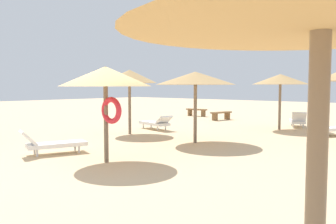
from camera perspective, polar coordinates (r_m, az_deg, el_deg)
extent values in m
plane|color=#DBBA8C|center=(9.35, -12.37, -8.37)|extent=(80.00, 80.00, 0.00)
cylinder|color=#75604C|center=(15.03, -6.14, 0.74)|extent=(0.12, 0.12, 2.24)
cone|color=tan|center=(15.01, -6.18, 5.69)|extent=(2.28, 2.28, 0.55)
cylinder|color=#75604C|center=(9.50, -9.86, -1.70)|extent=(0.12, 0.12, 2.10)
cone|color=tan|center=(9.46, -9.95, 5.63)|extent=(2.40, 2.40, 0.52)
torus|color=red|center=(9.31, -9.04, 0.25)|extent=(0.71, 0.17, 0.70)
cylinder|color=#75604C|center=(17.20, 17.41, 0.91)|extent=(0.12, 0.12, 2.19)
cone|color=tan|center=(17.18, 17.50, 5.02)|extent=(2.54, 2.54, 0.47)
cylinder|color=#75604C|center=(2.38, 22.43, -15.75)|extent=(0.12, 0.12, 2.43)
cylinder|color=#75604C|center=(12.65, 4.38, -0.07)|extent=(0.12, 0.12, 2.16)
cone|color=tan|center=(12.62, 4.41, 5.41)|extent=(2.81, 2.81, 0.46)
cube|color=white|center=(15.99, 24.89, -2.44)|extent=(1.39, 1.79, 0.12)
cylinder|color=silver|center=(15.77, 22.74, -3.09)|extent=(0.06, 0.06, 0.22)
cylinder|color=silver|center=(15.44, 23.83, -3.27)|extent=(0.06, 0.06, 0.22)
cube|color=white|center=(16.65, -2.22, -1.81)|extent=(1.80, 1.00, 0.12)
cube|color=white|center=(15.97, -0.63, -1.26)|extent=(0.62, 0.73, 0.39)
cylinder|color=silver|center=(16.30, -0.40, -2.54)|extent=(0.06, 0.06, 0.22)
cylinder|color=silver|center=(16.05, -1.68, -2.65)|extent=(0.06, 0.06, 0.22)
cylinder|color=silver|center=(17.29, -2.72, -2.16)|extent=(0.06, 0.06, 0.22)
cylinder|color=silver|center=(17.05, -3.96, -2.25)|extent=(0.06, 0.06, 0.22)
cube|color=white|center=(11.15, -17.32, -4.97)|extent=(1.15, 1.82, 0.12)
cube|color=white|center=(10.96, -21.43, -3.86)|extent=(0.75, 0.62, 0.45)
cylinder|color=silver|center=(10.85, -20.15, -6.20)|extent=(0.06, 0.06, 0.22)
cylinder|color=silver|center=(11.27, -20.54, -5.82)|extent=(0.06, 0.06, 0.22)
cylinder|color=silver|center=(11.11, -14.01, -5.82)|extent=(0.06, 0.06, 0.22)
cylinder|color=silver|center=(11.53, -14.62, -5.47)|extent=(0.06, 0.06, 0.22)
cube|color=white|center=(18.75, 19.94, -1.39)|extent=(1.33, 1.81, 0.12)
cube|color=white|center=(17.93, 20.18, -0.75)|extent=(0.75, 0.64, 0.48)
cylinder|color=silver|center=(18.19, 20.78, -2.11)|extent=(0.06, 0.06, 0.22)
cylinder|color=silver|center=(18.15, 19.40, -2.09)|extent=(0.06, 0.06, 0.22)
cylinder|color=silver|center=(19.38, 20.42, -1.73)|extent=(0.06, 0.06, 0.22)
cylinder|color=silver|center=(19.34, 19.12, -1.71)|extent=(0.06, 0.06, 0.22)
cube|color=brown|center=(21.41, 8.49, -0.07)|extent=(0.62, 1.54, 0.08)
cube|color=brown|center=(21.02, 7.49, -0.81)|extent=(0.37, 0.17, 0.41)
cube|color=brown|center=(21.84, 9.44, -0.64)|extent=(0.37, 0.17, 0.41)
cube|color=brown|center=(23.97, 4.58, 0.41)|extent=(1.50, 0.42, 0.08)
cube|color=brown|center=(24.32, 3.53, -0.11)|extent=(0.12, 0.36, 0.41)
cube|color=brown|center=(23.67, 5.65, -0.24)|extent=(0.12, 0.36, 0.41)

